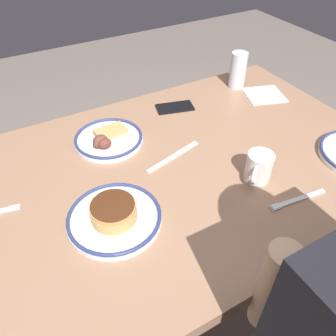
{
  "coord_description": "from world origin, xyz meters",
  "views": [
    {
      "loc": [
        0.44,
        0.69,
        1.43
      ],
      "look_at": [
        0.07,
        0.02,
        0.75
      ],
      "focal_mm": 36.07,
      "sensor_mm": 36.0,
      "label": 1
    }
  ],
  "objects_px": {
    "paper_napkin": "(264,95)",
    "butter_knife": "(173,157)",
    "plate_far_companion": "(114,216)",
    "cell_phone": "(175,107)",
    "drinking_glass": "(238,72)",
    "plate_near_main": "(108,139)",
    "coffee_mug": "(259,167)",
    "fork_near": "(297,200)"
  },
  "relations": [
    {
      "from": "coffee_mug",
      "to": "paper_napkin",
      "type": "distance_m",
      "value": 0.52
    },
    {
      "from": "plate_far_companion",
      "to": "butter_knife",
      "type": "distance_m",
      "value": 0.31
    },
    {
      "from": "plate_far_companion",
      "to": "paper_napkin",
      "type": "xyz_separation_m",
      "value": [
        -0.8,
        -0.32,
        -0.02
      ]
    },
    {
      "from": "fork_near",
      "to": "paper_napkin",
      "type": "bearing_deg",
      "value": -122.35
    },
    {
      "from": "plate_near_main",
      "to": "plate_far_companion",
      "type": "relative_size",
      "value": 0.93
    },
    {
      "from": "plate_near_main",
      "to": "paper_napkin",
      "type": "distance_m",
      "value": 0.69
    },
    {
      "from": "plate_near_main",
      "to": "coffee_mug",
      "type": "distance_m",
      "value": 0.51
    },
    {
      "from": "paper_napkin",
      "to": "cell_phone",
      "type": "bearing_deg",
      "value": -13.93
    },
    {
      "from": "drinking_glass",
      "to": "paper_napkin",
      "type": "height_order",
      "value": "drinking_glass"
    },
    {
      "from": "coffee_mug",
      "to": "fork_near",
      "type": "bearing_deg",
      "value": 107.87
    },
    {
      "from": "coffee_mug",
      "to": "fork_near",
      "type": "relative_size",
      "value": 0.54
    },
    {
      "from": "plate_near_main",
      "to": "coffee_mug",
      "type": "xyz_separation_m",
      "value": [
        -0.33,
        0.39,
        0.03
      ]
    },
    {
      "from": "plate_near_main",
      "to": "cell_phone",
      "type": "height_order",
      "value": "plate_near_main"
    },
    {
      "from": "plate_far_companion",
      "to": "paper_napkin",
      "type": "distance_m",
      "value": 0.86
    },
    {
      "from": "cell_phone",
      "to": "butter_knife",
      "type": "bearing_deg",
      "value": 74.08
    },
    {
      "from": "plate_near_main",
      "to": "coffee_mug",
      "type": "bearing_deg",
      "value": 129.99
    },
    {
      "from": "plate_far_companion",
      "to": "cell_phone",
      "type": "distance_m",
      "value": 0.59
    },
    {
      "from": "fork_near",
      "to": "plate_near_main",
      "type": "bearing_deg",
      "value": -54.62
    },
    {
      "from": "paper_napkin",
      "to": "butter_knife",
      "type": "height_order",
      "value": "butter_knife"
    },
    {
      "from": "drinking_glass",
      "to": "butter_knife",
      "type": "bearing_deg",
      "value": 31.11
    },
    {
      "from": "plate_far_companion",
      "to": "butter_knife",
      "type": "xyz_separation_m",
      "value": [
        -0.27,
        -0.16,
        -0.02
      ]
    },
    {
      "from": "plate_near_main",
      "to": "paper_napkin",
      "type": "height_order",
      "value": "plate_near_main"
    },
    {
      "from": "coffee_mug",
      "to": "butter_knife",
      "type": "bearing_deg",
      "value": -50.59
    },
    {
      "from": "plate_far_companion",
      "to": "drinking_glass",
      "type": "relative_size",
      "value": 1.7
    },
    {
      "from": "plate_far_companion",
      "to": "paper_napkin",
      "type": "bearing_deg",
      "value": -158.08
    },
    {
      "from": "plate_far_companion",
      "to": "paper_napkin",
      "type": "height_order",
      "value": "plate_far_companion"
    },
    {
      "from": "coffee_mug",
      "to": "cell_phone",
      "type": "height_order",
      "value": "coffee_mug"
    },
    {
      "from": "plate_far_companion",
      "to": "cell_phone",
      "type": "relative_size",
      "value": 1.76
    },
    {
      "from": "drinking_glass",
      "to": "plate_near_main",
      "type": "bearing_deg",
      "value": 9.72
    },
    {
      "from": "coffee_mug",
      "to": "paper_napkin",
      "type": "height_order",
      "value": "coffee_mug"
    },
    {
      "from": "plate_far_companion",
      "to": "coffee_mug",
      "type": "xyz_separation_m",
      "value": [
        -0.44,
        0.05,
        0.02
      ]
    },
    {
      "from": "plate_far_companion",
      "to": "drinking_glass",
      "type": "xyz_separation_m",
      "value": [
        -0.75,
        -0.44,
        0.05
      ]
    },
    {
      "from": "plate_far_companion",
      "to": "cell_phone",
      "type": "xyz_separation_m",
      "value": [
        -0.42,
        -0.42,
        -0.02
      ]
    },
    {
      "from": "plate_near_main",
      "to": "drinking_glass",
      "type": "xyz_separation_m",
      "value": [
        -0.63,
        -0.11,
        0.05
      ]
    },
    {
      "from": "cell_phone",
      "to": "drinking_glass",
      "type": "bearing_deg",
      "value": -160.15
    },
    {
      "from": "drinking_glass",
      "to": "paper_napkin",
      "type": "bearing_deg",
      "value": 114.8
    },
    {
      "from": "cell_phone",
      "to": "butter_knife",
      "type": "xyz_separation_m",
      "value": [
        0.16,
        0.26,
        -0.0
      ]
    },
    {
      "from": "paper_napkin",
      "to": "butter_knife",
      "type": "relative_size",
      "value": 0.68
    },
    {
      "from": "fork_near",
      "to": "butter_knife",
      "type": "distance_m",
      "value": 0.4
    },
    {
      "from": "coffee_mug",
      "to": "fork_near",
      "type": "distance_m",
      "value": 0.14
    },
    {
      "from": "fork_near",
      "to": "butter_knife",
      "type": "xyz_separation_m",
      "value": [
        0.21,
        -0.34,
        -0.0
      ]
    },
    {
      "from": "drinking_glass",
      "to": "butter_knife",
      "type": "xyz_separation_m",
      "value": [
        0.48,
        0.29,
        -0.06
      ]
    }
  ]
}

